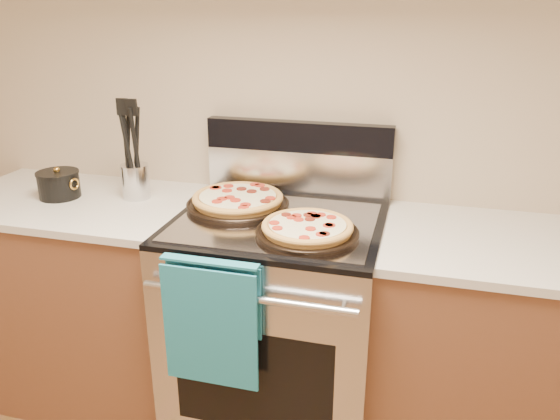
% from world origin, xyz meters
% --- Properties ---
extents(wall_back, '(4.00, 0.00, 4.00)m').
position_xyz_m(wall_back, '(0.00, 2.00, 1.35)').
color(wall_back, '#C3A88D').
rests_on(wall_back, ground).
extents(range_body, '(0.76, 0.68, 0.90)m').
position_xyz_m(range_body, '(0.00, 1.65, 0.45)').
color(range_body, '#B7B7BC').
rests_on(range_body, ground).
extents(oven_window, '(0.56, 0.01, 0.40)m').
position_xyz_m(oven_window, '(0.00, 1.31, 0.45)').
color(oven_window, black).
rests_on(oven_window, range_body).
extents(cooktop, '(0.76, 0.68, 0.02)m').
position_xyz_m(cooktop, '(0.00, 1.65, 0.91)').
color(cooktop, black).
rests_on(cooktop, range_body).
extents(backsplash_lower, '(0.76, 0.06, 0.18)m').
position_xyz_m(backsplash_lower, '(0.00, 1.96, 1.01)').
color(backsplash_lower, silver).
rests_on(backsplash_lower, cooktop).
extents(backsplash_upper, '(0.76, 0.06, 0.12)m').
position_xyz_m(backsplash_upper, '(0.00, 1.96, 1.16)').
color(backsplash_upper, black).
rests_on(backsplash_upper, backsplash_lower).
extents(oven_handle, '(0.70, 0.03, 0.03)m').
position_xyz_m(oven_handle, '(0.00, 1.27, 0.80)').
color(oven_handle, silver).
rests_on(oven_handle, range_body).
extents(dish_towel, '(0.32, 0.05, 0.42)m').
position_xyz_m(dish_towel, '(-0.12, 1.27, 0.70)').
color(dish_towel, teal).
rests_on(dish_towel, oven_handle).
extents(foil_sheet, '(0.70, 0.55, 0.01)m').
position_xyz_m(foil_sheet, '(0.00, 1.62, 0.92)').
color(foil_sheet, gray).
rests_on(foil_sheet, cooktop).
extents(cabinet_left, '(1.00, 0.62, 0.88)m').
position_xyz_m(cabinet_left, '(-0.88, 1.68, 0.44)').
color(cabinet_left, brown).
rests_on(cabinet_left, ground).
extents(countertop_left, '(1.02, 0.64, 0.03)m').
position_xyz_m(countertop_left, '(-0.88, 1.68, 0.90)').
color(countertop_left, beige).
rests_on(countertop_left, cabinet_left).
extents(cabinet_right, '(1.00, 0.62, 0.88)m').
position_xyz_m(cabinet_right, '(0.88, 1.68, 0.44)').
color(cabinet_right, brown).
rests_on(cabinet_right, ground).
extents(countertop_right, '(1.02, 0.64, 0.03)m').
position_xyz_m(countertop_right, '(0.88, 1.68, 0.90)').
color(countertop_right, beige).
rests_on(countertop_right, cabinet_right).
extents(pepperoni_pizza_back, '(0.47, 0.47, 0.05)m').
position_xyz_m(pepperoni_pizza_back, '(-0.18, 1.72, 0.95)').
color(pepperoni_pizza_back, '#B57937').
rests_on(pepperoni_pizza_back, foil_sheet).
extents(pepperoni_pizza_front, '(0.38, 0.38, 0.05)m').
position_xyz_m(pepperoni_pizza_front, '(0.14, 1.52, 0.95)').
color(pepperoni_pizza_front, '#B57937').
rests_on(pepperoni_pizza_front, foil_sheet).
extents(utensil_crock, '(0.12, 0.12, 0.14)m').
position_xyz_m(utensil_crock, '(-0.63, 1.76, 0.98)').
color(utensil_crock, silver).
rests_on(utensil_crock, countertop_left).
extents(saucepan, '(0.19, 0.19, 0.10)m').
position_xyz_m(saucepan, '(-0.94, 1.68, 0.96)').
color(saucepan, black).
rests_on(saucepan, countertop_left).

